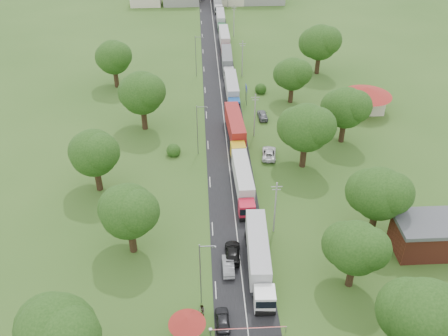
{
  "coord_description": "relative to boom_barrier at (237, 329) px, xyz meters",
  "views": [
    {
      "loc": [
        -4.96,
        -62.68,
        49.98
      ],
      "look_at": [
        -1.21,
        5.76,
        3.0
      ],
      "focal_mm": 40.0,
      "sensor_mm": 36.0,
      "label": 1
    }
  ],
  "objects": [
    {
      "name": "truck_0",
      "position": [
        3.7,
        10.5,
        1.43
      ],
      "size": [
        3.25,
        15.81,
        4.37
      ],
      "color": "white",
      "rests_on": "ground"
    },
    {
      "name": "tree_7",
      "position": [
        25.34,
        75.17,
        6.96
      ],
      "size": [
        9.6,
        9.6,
        12.05
      ],
      "color": "#382616",
      "rests_on": "ground"
    },
    {
      "name": "car_lane_mid",
      "position": [
        -0.4,
        10.55,
        -0.16
      ],
      "size": [
        1.58,
        4.43,
        1.45
      ],
      "primitive_type": "imported",
      "rotation": [
        0.0,
        0.0,
        3.15
      ],
      "color": "gray",
      "rests_on": "ground"
    },
    {
      "name": "tree_10",
      "position": [
        -13.65,
        15.16,
        6.33
      ],
      "size": [
        8.8,
        8.8,
        11.07
      ],
      "color": "#382616",
      "rests_on": "ground"
    },
    {
      "name": "truck_7",
      "position": [
        3.46,
        129.57,
        1.31
      ],
      "size": [
        2.95,
        15.02,
        4.16
      ],
      "color": "#B3B3B3",
      "rests_on": "ground"
    },
    {
      "name": "tree_5",
      "position": [
        23.35,
        43.16,
        6.33
      ],
      "size": [
        8.8,
        8.8,
        11.07
      ],
      "color": "#382616",
      "rests_on": "ground"
    },
    {
      "name": "pole_4",
      "position": [
        6.86,
        102.0,
        3.79
      ],
      "size": [
        1.6,
        0.24,
        9.0
      ],
      "color": "gray",
      "rests_on": "ground"
    },
    {
      "name": "lamp_2",
      "position": [
        -3.99,
        75.0,
        4.66
      ],
      "size": [
        2.03,
        0.22,
        10.0
      ],
      "color": "slate",
      "rests_on": "ground"
    },
    {
      "name": "boom_barrier",
      "position": [
        0.0,
        0.0,
        0.0
      ],
      "size": [
        9.22,
        0.35,
        1.18
      ],
      "color": "slate",
      "rests_on": "ground"
    },
    {
      "name": "car_verge_near",
      "position": [
        8.79,
        38.32,
        -0.14
      ],
      "size": [
        3.23,
        5.68,
        1.5
      ],
      "primitive_type": "imported",
      "rotation": [
        0.0,
        0.0,
        3.0
      ],
      "color": "silver",
      "rests_on": "ground"
    },
    {
      "name": "car_verge_far",
      "position": [
        9.36,
        52.89,
        -0.11
      ],
      "size": [
        2.02,
        4.64,
        1.56
      ],
      "primitive_type": "imported",
      "rotation": [
        0.0,
        0.0,
        3.18
      ],
      "color": "slate",
      "rests_on": "ground"
    },
    {
      "name": "house_brick",
      "position": [
        27.36,
        13.0,
        1.76
      ],
      "size": [
        8.6,
        6.6,
        5.2
      ],
      "color": "maroon",
      "rests_on": "ground"
    },
    {
      "name": "lamp_1",
      "position": [
        -3.99,
        40.0,
        4.66
      ],
      "size": [
        2.03,
        0.22,
        10.0
      ],
      "color": "slate",
      "rests_on": "ground"
    },
    {
      "name": "info_sign",
      "position": [
        6.56,
        60.0,
        2.11
      ],
      "size": [
        0.12,
        3.1,
        4.1
      ],
      "color": "slate",
      "rests_on": "ground"
    },
    {
      "name": "tree_1",
      "position": [
        19.34,
        -4.83,
        6.96
      ],
      "size": [
        9.6,
        9.6,
        12.05
      ],
      "color": "#382616",
      "rests_on": "ground"
    },
    {
      "name": "truck_6",
      "position": [
        3.58,
        111.57,
        1.11
      ],
      "size": [
        2.43,
        13.58,
        3.76
      ],
      "color": "#246031",
      "rests_on": "ground"
    },
    {
      "name": "road",
      "position": [
        1.36,
        45.0,
        -0.89
      ],
      "size": [
        8.0,
        200.0,
        0.04
      ],
      "primitive_type": "cube",
      "color": "black",
      "rests_on": "ground"
    },
    {
      "name": "car_lane_front",
      "position": [
        -1.64,
        1.5,
        -0.16
      ],
      "size": [
        1.83,
        4.33,
        1.46
      ],
      "primitive_type": "imported",
      "rotation": [
        0.0,
        0.0,
        3.17
      ],
      "color": "black",
      "rests_on": "ground"
    },
    {
      "name": "ground",
      "position": [
        1.36,
        25.0,
        -0.89
      ],
      "size": [
        260.0,
        260.0,
        0.0
      ],
      "primitive_type": "plane",
      "color": "#2E531B",
      "rests_on": "ground"
    },
    {
      "name": "pole_1",
      "position": [
        6.86,
        18.0,
        3.79
      ],
      "size": [
        1.6,
        0.24,
        9.0
      ],
      "color": "gray",
      "rests_on": "ground"
    },
    {
      "name": "tree_12",
      "position": [
        -14.66,
        50.17,
        6.96
      ],
      "size": [
        9.6,
        9.6,
        12.05
      ],
      "color": "#382616",
      "rests_on": "ground"
    },
    {
      "name": "lamp_0",
      "position": [
        -3.99,
        5.0,
        4.66
      ],
      "size": [
        2.03,
        0.22,
        10.0
      ],
      "color": "slate",
      "rests_on": "ground"
    },
    {
      "name": "tree_2",
      "position": [
        15.35,
        7.14,
        5.7
      ],
      "size": [
        8.0,
        8.0,
        10.1
      ],
      "color": "#382616",
      "rests_on": "ground"
    },
    {
      "name": "truck_5",
      "position": [
        3.75,
        94.17,
        1.24
      ],
      "size": [
        2.53,
        14.48,
        4.01
      ],
      "color": "maroon",
      "rests_on": "ground"
    },
    {
      "name": "guard_booth",
      "position": [
        -5.84,
        -0.0,
        1.27
      ],
      "size": [
        4.4,
        4.4,
        3.45
      ],
      "color": "beige",
      "rests_on": "ground"
    },
    {
      "name": "truck_3",
      "position": [
        3.65,
        62.45,
        1.26
      ],
      "size": [
        2.51,
        14.62,
        4.06
      ],
      "color": "#184A91",
      "rests_on": "ground"
    },
    {
      "name": "truck_1",
      "position": [
        3.13,
        27.86,
        1.29
      ],
      "size": [
        2.87,
        14.85,
        4.11
      ],
      "color": "red",
      "rests_on": "ground"
    },
    {
      "name": "tree_9",
      "position": [
        -18.66,
        -4.83,
        6.96
      ],
      "size": [
        9.6,
        9.6,
        12.05
      ],
      "color": "#382616",
      "rests_on": "ground"
    },
    {
      "name": "pole_3",
      "position": [
        6.86,
        74.0,
        3.79
      ],
      "size": [
        1.6,
        0.24,
        9.0
      ],
      "color": "gray",
      "rests_on": "ground"
    },
    {
      "name": "tree_6",
      "position": [
        16.35,
        60.14,
        5.7
      ],
      "size": [
        8.0,
        8.0,
        10.1
      ],
      "color": "#382616",
      "rests_on": "ground"
    },
    {
      "name": "pole_2",
      "position": [
        6.86,
        46.0,
        3.79
      ],
      "size": [
        1.6,
        0.24,
        9.0
      ],
      "color": "gray",
      "rests_on": "ground"
    },
    {
      "name": "tree_13",
      "position": [
        -22.65,
        70.16,
        6.33
      ],
      "size": [
        8.8,
        8.8,
        11.07
      ],
      "color": "#382616",
      "rests_on": "ground"
    },
    {
      "name": "truck_4",
      "position": [
        3.54,
        78.93,
        1.22
      ],
      "size": [
        2.79,
        14.38,
        3.98
      ],
      "color": "#B0B0B0",
      "rests_on": "ground"
    },
    {
      "name": "tree_3",
      "position": [
        21.35,
        17.16,
        6.33
      ],
      "size": [
        8.8,
        8.8,
        11.07
      ],
      "color": "#382616",
      "rests_on": "ground"
    },
    {
      "name": "tree_4",
      "position": [
        14.34,
        35.17,
        6.96
      ],
      "size": [
        9.6,
        9.6,
        12.05
      ],
      "color": "#382616",
      "rests_on": "ground"
    },
    {
      "name": "tree_11",
      "position": [
        -20.65,
        30.16,
        6.33
      ],
      "size": [
        8.8,
        8.8,
        11.07
      ],
      "color": "#382616",
      "rests_on": "ground"
    },
    {
      "name": "house_cream",
      "position": [
        31.36,
        55.0,
        2.75
      ],
      "size": [
        10.08,
        10.08,
        5.8
      ],
      "color": "beige",
      "rests_on": "ground"
    },
    {
      "name": "pedestrian_booth",
      "position": [
        -4.09,
        3.0,
        -0.02
      ],
      "size": [
        0.97,
        1.06,
        1.75
      ],
      "primitive_type": "imported",
      "rotation": [
        0.0,
        0.0,
        -1.1
      ],
      "color": "gray",
      "rests_on": "ground"
    },
    {
      "name": "truck_2",
      "position": [
        3.1,
        44.85,
        1.42
      ],
      "size": [
        3.33,
        15.75,
        4.35
      ],
      "color": "gold",
      "rests_on": "ground"
    },
    {
      "name": "car_lane_rear",
      "position": [
        0.36,
        13.0,
        -0.13
      ],
      "size": [
        2.45,
        5.38,
        1.53
      ],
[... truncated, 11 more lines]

